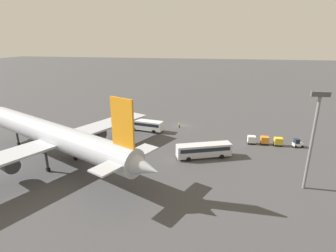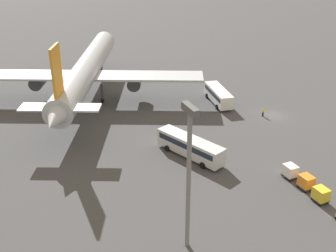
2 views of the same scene
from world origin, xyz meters
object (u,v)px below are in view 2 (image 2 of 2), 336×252
object	(u,v)px
shuttle_bus_far	(190,146)
cargo_cart_yellow	(321,194)
airplane	(86,71)
worker_person	(263,112)
cargo_cart_white	(290,171)
cargo_cart_orange	(306,182)
shuttle_bus_near	(219,95)

from	to	relation	value
shuttle_bus_far	cargo_cart_yellow	world-z (taller)	shuttle_bus_far
airplane	worker_person	bearing A→B (deg)	-102.49
worker_person	airplane	bearing A→B (deg)	52.84
worker_person	cargo_cart_white	bearing A→B (deg)	155.17
cargo_cart_orange	worker_person	bearing A→B (deg)	-21.28
airplane	cargo_cart_orange	world-z (taller)	airplane
shuttle_bus_near	cargo_cart_white	size ratio (longest dim) A/B	5.08
shuttle_bus_far	cargo_cart_orange	world-z (taller)	shuttle_bus_far
worker_person	cargo_cart_orange	size ratio (longest dim) A/B	0.84
airplane	cargo_cart_orange	bearing A→B (deg)	-131.57
airplane	worker_person	distance (m)	36.39
cargo_cart_yellow	cargo_cart_orange	distance (m)	3.20
worker_person	cargo_cart_white	distance (m)	21.87
worker_person	cargo_cart_orange	xyz separation A→B (m)	(-23.03, 8.97, 0.32)
shuttle_bus_near	cargo_cart_white	xyz separation A→B (m)	(-29.05, 4.58, -0.65)
cargo_cart_yellow	cargo_cart_orange	size ratio (longest dim) A/B	1.00
shuttle_bus_near	cargo_cart_yellow	distance (m)	35.73
shuttle_bus_far	cargo_cart_white	bearing A→B (deg)	-158.73
shuttle_bus_far	shuttle_bus_near	bearing A→B (deg)	-61.94
cargo_cart_yellow	shuttle_bus_near	bearing A→B (deg)	-7.43
cargo_cart_yellow	worker_person	bearing A→B (deg)	-19.37
shuttle_bus_near	cargo_cart_orange	world-z (taller)	shuttle_bus_near
shuttle_bus_near	shuttle_bus_far	distance (m)	23.26
worker_person	shuttle_bus_far	bearing A→B (deg)	113.37
airplane	cargo_cart_white	distance (m)	46.20
cargo_cart_orange	cargo_cart_white	size ratio (longest dim) A/B	1.00
cargo_cart_white	shuttle_bus_near	bearing A→B (deg)	-8.97
shuttle_bus_near	cargo_cart_yellow	world-z (taller)	shuttle_bus_near
cargo_cart_yellow	cargo_cart_white	xyz separation A→B (m)	(6.38, -0.03, 0.00)
shuttle_bus_near	worker_person	xyz separation A→B (m)	(-9.21, -4.60, -0.97)
airplane	shuttle_bus_near	xyz separation A→B (m)	(-12.53, -24.08, -4.47)
shuttle_bus_near	shuttle_bus_far	size ratio (longest dim) A/B	0.85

